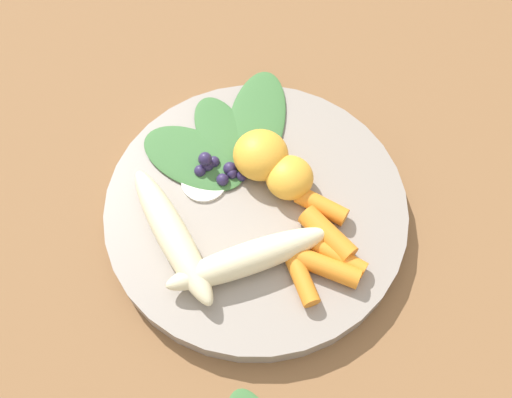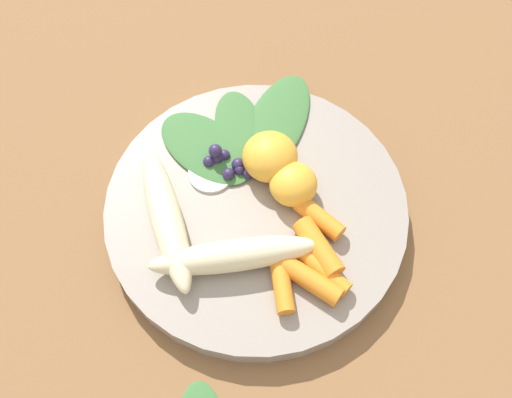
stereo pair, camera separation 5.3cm
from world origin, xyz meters
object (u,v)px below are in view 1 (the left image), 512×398
at_px(banana_peeled_right, 172,235).
at_px(bowl, 256,210).
at_px(banana_peeled_left, 254,259).
at_px(orange_segment_near, 261,155).

bearing_deg(banana_peeled_right, bowl, 87.81).
bearing_deg(bowl, banana_peeled_left, -175.94).
bearing_deg(banana_peeled_left, banana_peeled_right, 141.97).
distance_m(bowl, banana_peeled_left, 0.07).
xyz_separation_m(bowl, banana_peeled_right, (-0.05, 0.07, 0.03)).
height_order(banana_peeled_right, orange_segment_near, orange_segment_near).
bearing_deg(bowl, banana_peeled_right, 123.23).
height_order(bowl, orange_segment_near, orange_segment_near).
distance_m(banana_peeled_left, orange_segment_near, 0.10).
xyz_separation_m(banana_peeled_left, banana_peeled_right, (0.02, 0.07, 0.00)).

